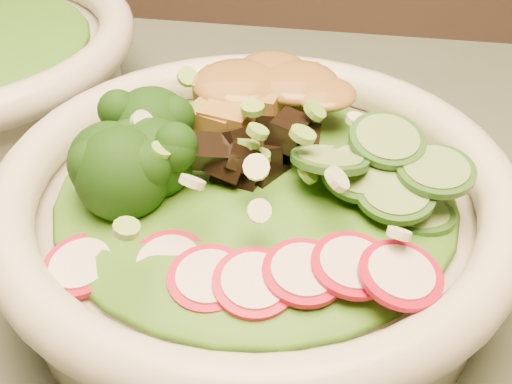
# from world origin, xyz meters

# --- Properties ---
(salad_bowl) EXTENTS (0.30, 0.30, 0.08)m
(salad_bowl) POSITION_xyz_m (-0.02, 0.04, 0.79)
(salad_bowl) COLOR beige
(salad_bowl) RESTS_ON dining_table
(lettuce_bed) EXTENTS (0.23, 0.23, 0.03)m
(lettuce_bed) POSITION_xyz_m (-0.02, 0.04, 0.82)
(lettuce_bed) COLOR #1C5612
(lettuce_bed) RESTS_ON salad_bowl
(broccoli_florets) EXTENTS (0.10, 0.09, 0.05)m
(broccoli_florets) POSITION_xyz_m (-0.08, 0.03, 0.83)
(broccoli_florets) COLOR black
(broccoli_florets) RESTS_ON salad_bowl
(radish_slices) EXTENTS (0.13, 0.06, 0.02)m
(radish_slices) POSITION_xyz_m (-0.00, -0.03, 0.82)
(radish_slices) COLOR #A70C27
(radish_slices) RESTS_ON salad_bowl
(cucumber_slices) EXTENTS (0.08, 0.08, 0.04)m
(cucumber_slices) POSITION_xyz_m (0.06, 0.05, 0.83)
(cucumber_slices) COLOR #76A45B
(cucumber_slices) RESTS_ON salad_bowl
(mushroom_heap) EXTENTS (0.08, 0.08, 0.04)m
(mushroom_heap) POSITION_xyz_m (-0.02, 0.05, 0.83)
(mushroom_heap) COLOR black
(mushroom_heap) RESTS_ON salad_bowl
(tofu_cubes) EXTENTS (0.11, 0.08, 0.04)m
(tofu_cubes) POSITION_xyz_m (-0.02, 0.11, 0.83)
(tofu_cubes) COLOR olive
(tofu_cubes) RESTS_ON salad_bowl
(peanut_sauce) EXTENTS (0.08, 0.06, 0.02)m
(peanut_sauce) POSITION_xyz_m (-0.02, 0.11, 0.84)
(peanut_sauce) COLOR brown
(peanut_sauce) RESTS_ON tofu_cubes
(scallion_garnish) EXTENTS (0.21, 0.21, 0.03)m
(scallion_garnish) POSITION_xyz_m (-0.02, 0.04, 0.84)
(scallion_garnish) COLOR #72AF3D
(scallion_garnish) RESTS_ON salad_bowl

